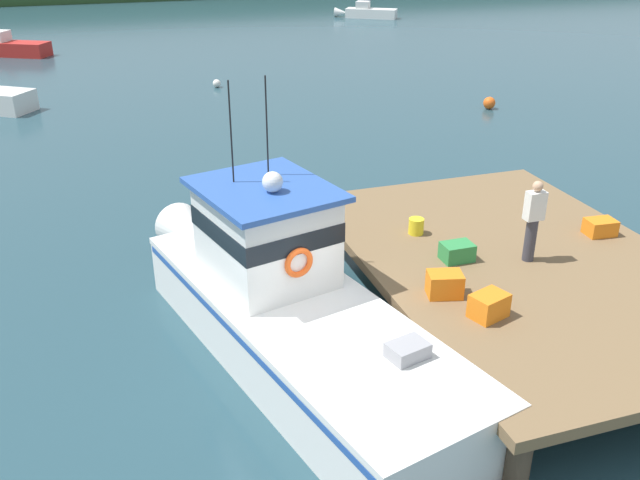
# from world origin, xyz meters

# --- Properties ---
(ground_plane) EXTENTS (200.00, 200.00, 0.00)m
(ground_plane) POSITION_xyz_m (0.00, 0.00, 0.00)
(ground_plane) COLOR #23424C
(dock) EXTENTS (6.00, 9.00, 1.20)m
(dock) POSITION_xyz_m (4.80, 0.00, 1.07)
(dock) COLOR #4C3D2D
(dock) RESTS_ON ground
(main_fishing_boat) EXTENTS (4.43, 9.95, 4.80)m
(main_fishing_boat) POSITION_xyz_m (0.06, 0.19, 1.01)
(main_fishing_boat) COLOR white
(main_fishing_boat) RESTS_ON ground
(crate_single_by_cleat) EXTENTS (0.60, 0.44, 0.35)m
(crate_single_by_cleat) POSITION_xyz_m (3.58, 0.35, 1.37)
(crate_single_by_cleat) COLOR #2D8442
(crate_single_by_cleat) RESTS_ON dock
(crate_stack_mid_dock) EXTENTS (0.71, 0.61, 0.42)m
(crate_stack_mid_dock) POSITION_xyz_m (3.06, -1.68, 1.41)
(crate_stack_mid_dock) COLOR orange
(crate_stack_mid_dock) RESTS_ON dock
(crate_stack_near_edge) EXTENTS (0.63, 0.49, 0.33)m
(crate_stack_near_edge) POSITION_xyz_m (6.99, 0.47, 1.37)
(crate_stack_near_edge) COLOR orange
(crate_stack_near_edge) RESTS_ON dock
(crate_single_far) EXTENTS (0.69, 0.58, 0.43)m
(crate_single_far) POSITION_xyz_m (2.70, -0.81, 1.42)
(crate_single_far) COLOR orange
(crate_single_far) RESTS_ON dock
(bait_bucket) EXTENTS (0.32, 0.32, 0.34)m
(bait_bucket) POSITION_xyz_m (3.35, 1.71, 1.37)
(bait_bucket) COLOR yellow
(bait_bucket) RESTS_ON dock
(deckhand_by_the_boat) EXTENTS (0.36, 0.22, 1.63)m
(deckhand_by_the_boat) POSITION_xyz_m (4.89, -0.08, 2.06)
(deckhand_by_the_boat) COLOR #383842
(deckhand_by_the_boat) RESTS_ON dock
(moored_boat_outer_mooring) EXTENTS (5.15, 3.50, 1.35)m
(moored_boat_outer_mooring) POSITION_xyz_m (-7.09, 33.40, 0.46)
(moored_boat_outer_mooring) COLOR red
(moored_boat_outer_mooring) RESTS_ON ground
(moored_boat_near_channel) EXTENTS (4.54, 3.48, 1.23)m
(moored_boat_near_channel) POSITION_xyz_m (18.18, 41.54, 0.42)
(moored_boat_near_channel) COLOR white
(moored_boat_near_channel) RESTS_ON ground
(mooring_buoy_spare_mooring) EXTENTS (0.37, 0.37, 0.37)m
(mooring_buoy_spare_mooring) POSITION_xyz_m (2.78, 21.73, 0.18)
(mooring_buoy_spare_mooring) COLOR silver
(mooring_buoy_spare_mooring) RESTS_ON ground
(mooring_buoy_inshore) EXTENTS (0.50, 0.50, 0.50)m
(mooring_buoy_inshore) POSITION_xyz_m (12.74, 14.33, 0.25)
(mooring_buoy_inshore) COLOR #EA5B19
(mooring_buoy_inshore) RESTS_ON ground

